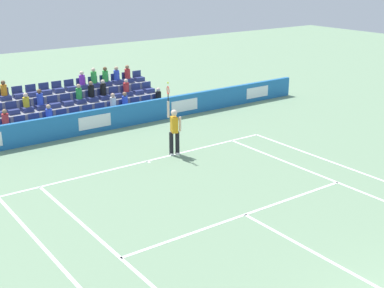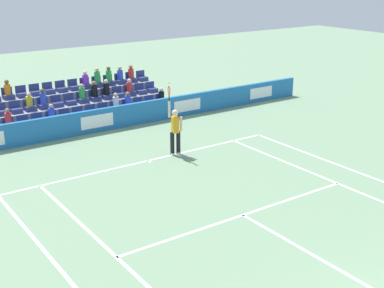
{
  "view_description": "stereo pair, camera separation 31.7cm",
  "coord_description": "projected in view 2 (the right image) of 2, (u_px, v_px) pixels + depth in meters",
  "views": [
    {
      "loc": [
        9.46,
        4.02,
        6.95
      ],
      "look_at": [
        -0.62,
        -9.89,
        1.1
      ],
      "focal_mm": 49.58,
      "sensor_mm": 36.0,
      "label": 1
    },
    {
      "loc": [
        9.2,
        4.2,
        6.95
      ],
      "look_at": [
        -0.62,
        -9.89,
        1.1
      ],
      "focal_mm": 49.58,
      "sensor_mm": 36.0,
      "label": 2
    }
  ],
  "objects": [
    {
      "name": "line_singles_sideline_left",
      "position": [
        125.0,
        265.0,
        12.87
      ],
      "size": [
        0.1,
        11.89,
        0.01
      ],
      "primitive_type": "cube",
      "color": "white",
      "rests_on": "ground"
    },
    {
      "name": "line_service",
      "position": [
        243.0,
        215.0,
        15.45
      ],
      "size": [
        8.23,
        0.1,
        0.01
      ],
      "primitive_type": "cube",
      "color": "white",
      "rests_on": "ground"
    },
    {
      "name": "line_centre_service",
      "position": [
        327.0,
        263.0,
        12.97
      ],
      "size": [
        0.1,
        6.4,
        0.01
      ],
      "primitive_type": "cube",
      "color": "white",
      "rests_on": "ground"
    },
    {
      "name": "line_doubles_sideline_right",
      "position": [
        375.0,
        179.0,
        18.07
      ],
      "size": [
        0.1,
        11.89,
        0.01
      ],
      "primitive_type": "cube",
      "color": "white",
      "rests_on": "ground"
    },
    {
      "name": "line_singles_sideline_right",
      "position": [
        348.0,
        188.0,
        17.33
      ],
      "size": [
        0.1,
        11.89,
        0.01
      ],
      "primitive_type": "cube",
      "color": "white",
      "rests_on": "ground"
    },
    {
      "name": "stadium_stand",
      "position": [
        75.0,
        108.0,
        24.76
      ],
      "size": [
        8.68,
        2.85,
        2.2
      ],
      "color": "gray",
      "rests_on": "ground"
    },
    {
      "name": "line_doubles_sideline_left",
      "position": [
        72.0,
        284.0,
        12.13
      ],
      "size": [
        0.1,
        11.89,
        0.01
      ],
      "primitive_type": "cube",
      "color": "white",
      "rests_on": "ground"
    },
    {
      "name": "line_baseline",
      "position": [
        148.0,
        161.0,
        19.72
      ],
      "size": [
        10.97,
        0.1,
        0.01
      ],
      "primitive_type": "cube",
      "color": "white",
      "rests_on": "ground"
    },
    {
      "name": "tennis_player",
      "position": [
        175.0,
        130.0,
        20.06
      ],
      "size": [
        0.51,
        0.43,
        2.85
      ],
      "color": "black",
      "rests_on": "ground"
    },
    {
      "name": "line_centre_mark",
      "position": [
        149.0,
        161.0,
        19.64
      ],
      "size": [
        0.1,
        0.2,
        0.01
      ],
      "primitive_type": "cube",
      "color": "white",
      "rests_on": "ground"
    },
    {
      "name": "sponsor_barrier",
      "position": [
        96.0,
        121.0,
        22.97
      ],
      "size": [
        23.65,
        0.22,
        1.01
      ],
      "color": "#1E66AD",
      "rests_on": "ground"
    }
  ]
}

